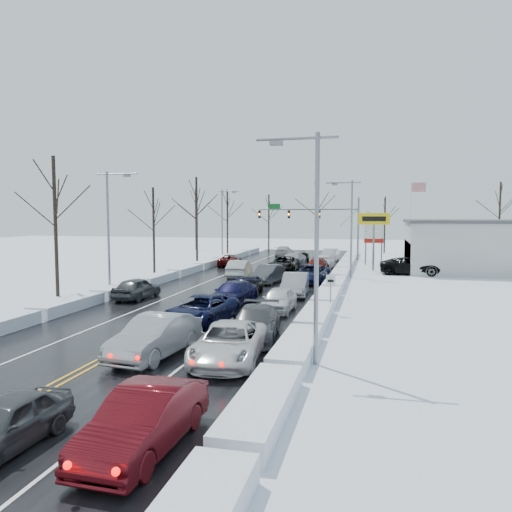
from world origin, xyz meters
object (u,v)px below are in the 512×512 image
(tires_plus_sign, at_px, (374,223))
(oncoming_car_0, at_px, (239,277))
(flagpole, at_px, (412,214))
(queued_car_0, at_px, (6,449))
(dealership_building, at_px, (510,246))
(traffic_signal_mast, at_px, (319,217))

(tires_plus_sign, bearing_deg, oncoming_car_0, -144.18)
(flagpole, height_order, queued_car_0, flagpole)
(flagpole, relative_size, queued_car_0, 2.52)
(flagpole, xyz_separation_m, dealership_building, (8.80, -12.00, -3.27))
(traffic_signal_mast, distance_m, tires_plus_sign, 13.92)
(queued_car_0, height_order, oncoming_car_0, oncoming_car_0)
(tires_plus_sign, bearing_deg, traffic_signal_mast, 120.46)
(flagpole, height_order, dealership_building, flagpole)
(dealership_building, xyz_separation_m, queued_car_0, (-22.22, -44.92, -2.66))
(traffic_signal_mast, height_order, oncoming_car_0, traffic_signal_mast)
(tires_plus_sign, xyz_separation_m, dealership_building, (13.48, 2.01, -2.34))
(oncoming_car_0, bearing_deg, tires_plus_sign, -149.35)
(traffic_signal_mast, relative_size, queued_car_0, 3.35)
(flagpole, xyz_separation_m, queued_car_0, (-13.42, -56.92, -5.93))
(queued_car_0, relative_size, oncoming_car_0, 0.80)
(traffic_signal_mast, height_order, queued_car_0, traffic_signal_mast)
(traffic_signal_mast, xyz_separation_m, flagpole, (11.72, 2.01, 0.45))
(queued_car_0, bearing_deg, traffic_signal_mast, 90.32)
(traffic_signal_mast, xyz_separation_m, dealership_building, (20.53, -9.99, -2.82))
(dealership_building, bearing_deg, queued_car_0, -116.32)
(traffic_signal_mast, height_order, flagpole, flagpole)
(dealership_building, relative_size, queued_car_0, 5.15)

